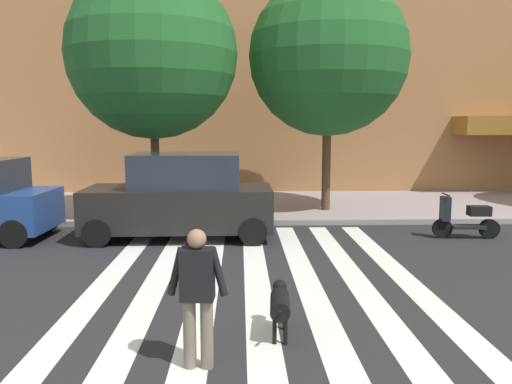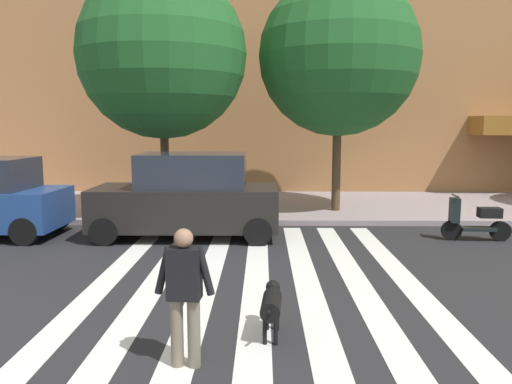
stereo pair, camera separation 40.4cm
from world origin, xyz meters
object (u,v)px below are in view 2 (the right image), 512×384
object	(u,v)px
parked_car_behind_first	(188,197)
dog_on_leash	(272,303)
parked_scooter	(476,221)
pedestrian_dog_walker	(185,290)
street_tree_nearest	(162,54)
street_tree_middle	(339,56)

from	to	relation	value
parked_car_behind_first	dog_on_leash	xyz separation A→B (m)	(1.97, -5.85, -0.56)
parked_scooter	pedestrian_dog_walker	distance (m)	8.85
parked_car_behind_first	street_tree_nearest	bearing A→B (deg)	113.88
street_tree_middle	parked_scooter	bearing A→B (deg)	-49.66
parked_car_behind_first	dog_on_leash	distance (m)	6.20
pedestrian_dog_walker	parked_scooter	bearing A→B (deg)	46.71
parked_scooter	dog_on_leash	world-z (taller)	parked_scooter
street_tree_nearest	pedestrian_dog_walker	bearing A→B (deg)	-77.74
street_tree_middle	dog_on_leash	distance (m)	10.21
parked_car_behind_first	street_tree_middle	xyz separation A→B (m)	(4.12, 3.12, 3.81)
parked_car_behind_first	dog_on_leash	size ratio (longest dim) A/B	4.28
street_tree_nearest	street_tree_middle	world-z (taller)	street_tree_middle
pedestrian_dog_walker	dog_on_leash	distance (m)	1.42
street_tree_nearest	parked_scooter	bearing A→B (deg)	-17.45
street_tree_middle	pedestrian_dog_walker	size ratio (longest dim) A/B	4.31
parked_scooter	street_tree_middle	size ratio (longest dim) A/B	0.23
parked_scooter	street_tree_middle	world-z (taller)	street_tree_middle
parked_car_behind_first	parked_scooter	bearing A→B (deg)	-2.38
parked_car_behind_first	street_tree_nearest	distance (m)	4.47
street_tree_nearest	dog_on_leash	distance (m)	9.62
parked_car_behind_first	street_tree_nearest	world-z (taller)	street_tree_nearest
parked_scooter	pedestrian_dog_walker	bearing A→B (deg)	-133.29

